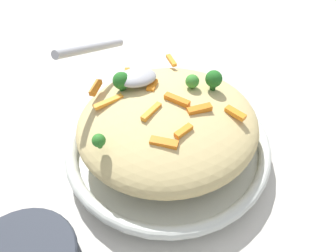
{
  "coord_description": "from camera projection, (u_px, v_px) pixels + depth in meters",
  "views": [
    {
      "loc": [
        0.07,
        0.3,
        0.39
      ],
      "look_at": [
        0.0,
        0.0,
        0.07
      ],
      "focal_mm": 33.61,
      "sensor_mm": 36.0,
      "label": 1
    }
  ],
  "objects": [
    {
      "name": "ground_plane",
      "position": [
        168.0,
        155.0,
        0.5
      ],
      "size": [
        2.4,
        2.4,
        0.0
      ],
      "primitive_type": "plane",
      "color": "beige"
    },
    {
      "name": "serving_bowl",
      "position": [
        168.0,
        146.0,
        0.48
      ],
      "size": [
        0.31,
        0.31,
        0.04
      ],
      "color": "silver",
      "rests_on": "ground_plane"
    },
    {
      "name": "pasta_mound",
      "position": [
        168.0,
        123.0,
        0.45
      ],
      "size": [
        0.26,
        0.25,
        0.08
      ],
      "primitive_type": "ellipsoid",
      "color": "#D1BA7A",
      "rests_on": "serving_bowl"
    },
    {
      "name": "carrot_piece_0",
      "position": [
        199.0,
        109.0,
        0.41
      ],
      "size": [
        0.03,
        0.01,
        0.01
      ],
      "primitive_type": "cube",
      "rotation": [
        0.0,
        0.0,
        3.24
      ],
      "color": "orange",
      "rests_on": "pasta_mound"
    },
    {
      "name": "carrot_piece_1",
      "position": [
        152.0,
        86.0,
        0.45
      ],
      "size": [
        0.02,
        0.03,
        0.01
      ],
      "primitive_type": "cube",
      "rotation": [
        0.0,
        0.0,
        1.11
      ],
      "color": "orange",
      "rests_on": "pasta_mound"
    },
    {
      "name": "carrot_piece_2",
      "position": [
        184.0,
        131.0,
        0.39
      ],
      "size": [
        0.03,
        0.02,
        0.01
      ],
      "primitive_type": "cube",
      "rotation": [
        0.0,
        0.0,
        3.65
      ],
      "color": "orange",
      "rests_on": "pasta_mound"
    },
    {
      "name": "carrot_piece_3",
      "position": [
        127.0,
        75.0,
        0.47
      ],
      "size": [
        0.01,
        0.03,
        0.01
      ],
      "primitive_type": "cube",
      "rotation": [
        0.0,
        0.0,
        4.53
      ],
      "color": "orange",
      "rests_on": "pasta_mound"
    },
    {
      "name": "carrot_piece_4",
      "position": [
        235.0,
        113.0,
        0.42
      ],
      "size": [
        0.02,
        0.03,
        0.01
      ],
      "primitive_type": "cube",
      "rotation": [
        0.0,
        0.0,
        5.28
      ],
      "color": "orange",
      "rests_on": "pasta_mound"
    },
    {
      "name": "carrot_piece_5",
      "position": [
        171.0,
        60.0,
        0.5
      ],
      "size": [
        0.01,
        0.03,
        0.01
      ],
      "primitive_type": "cube",
      "rotation": [
        0.0,
        0.0,
        1.7
      ],
      "color": "orange",
      "rests_on": "pasta_mound"
    },
    {
      "name": "carrot_piece_6",
      "position": [
        108.0,
        102.0,
        0.43
      ],
      "size": [
        0.04,
        0.02,
        0.01
      ],
      "primitive_type": "cube",
      "rotation": [
        0.0,
        0.0,
        3.51
      ],
      "color": "orange",
      "rests_on": "pasta_mound"
    },
    {
      "name": "carrot_piece_7",
      "position": [
        177.0,
        100.0,
        0.42
      ],
      "size": [
        0.03,
        0.03,
        0.01
      ],
      "primitive_type": "cube",
      "rotation": [
        0.0,
        0.0,
        2.35
      ],
      "color": "orange",
      "rests_on": "pasta_mound"
    },
    {
      "name": "carrot_piece_8",
      "position": [
        151.0,
        112.0,
        0.41
      ],
      "size": [
        0.03,
        0.03,
        0.01
      ],
      "primitive_type": "cube",
      "rotation": [
        0.0,
        0.0,
        3.86
      ],
      "color": "orange",
      "rests_on": "pasta_mound"
    },
    {
      "name": "carrot_piece_9",
      "position": [
        164.0,
        142.0,
        0.38
      ],
      "size": [
        0.04,
        0.03,
        0.01
      ],
      "primitive_type": "cube",
      "rotation": [
        0.0,
        0.0,
        2.65
      ],
      "color": "orange",
      "rests_on": "pasta_mound"
    },
    {
      "name": "carrot_piece_10",
      "position": [
        96.0,
        88.0,
        0.45
      ],
      "size": [
        0.02,
        0.03,
        0.01
      ],
      "primitive_type": "cube",
      "rotation": [
        0.0,
        0.0,
        1.12
      ],
      "color": "orange",
      "rests_on": "pasta_mound"
    },
    {
      "name": "broccoli_floret_0",
      "position": [
        122.0,
        81.0,
        0.44
      ],
      "size": [
        0.03,
        0.03,
        0.03
      ],
      "color": "#205B1C",
      "rests_on": "pasta_mound"
    },
    {
      "name": "broccoli_floret_1",
      "position": [
        192.0,
        81.0,
        0.44
      ],
      "size": [
        0.02,
        0.02,
        0.02
      ],
      "color": "#377928",
      "rests_on": "pasta_mound"
    },
    {
      "name": "broccoli_floret_2",
      "position": [
        214.0,
        79.0,
        0.44
      ],
      "size": [
        0.02,
        0.02,
        0.03
      ],
      "color": "#205B1C",
      "rests_on": "pasta_mound"
    },
    {
      "name": "broccoli_floret_3",
      "position": [
        99.0,
        141.0,
        0.37
      ],
      "size": [
        0.02,
        0.02,
        0.02
      ],
      "color": "#296820",
      "rests_on": "pasta_mound"
    },
    {
      "name": "serving_spoon",
      "position": [
        121.0,
        67.0,
        0.45
      ],
      "size": [
        0.13,
        0.12,
        0.07
      ],
      "color": "#B7B7BC",
      "rests_on": "pasta_mound"
    }
  ]
}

